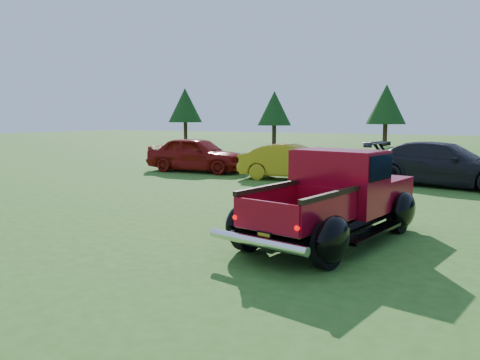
# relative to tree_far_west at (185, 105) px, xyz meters

# --- Properties ---
(ground) EXTENTS (120.00, 120.00, 0.00)m
(ground) POSITION_rel_tree_far_west_xyz_m (22.00, -30.00, -3.52)
(ground) COLOR #2F5719
(ground) RESTS_ON ground
(tree_far_west) EXTENTS (3.33, 3.33, 5.20)m
(tree_far_west) POSITION_rel_tree_far_west_xyz_m (0.00, 0.00, 0.00)
(tree_far_west) COLOR #332114
(tree_far_west) RESTS_ON ground
(tree_west) EXTENTS (2.94, 2.94, 4.60)m
(tree_west) POSITION_rel_tree_far_west_xyz_m (10.00, -1.00, -0.41)
(tree_west) COLOR #332114
(tree_west) RESTS_ON ground
(tree_mid_left) EXTENTS (3.20, 3.20, 5.00)m
(tree_mid_left) POSITION_rel_tree_far_west_xyz_m (19.00, 1.00, -0.14)
(tree_mid_left) COLOR #332114
(tree_mid_left) RESTS_ON ground
(pickup_truck) EXTENTS (2.88, 4.84, 1.71)m
(pickup_truck) POSITION_rel_tree_far_west_xyz_m (24.09, -29.64, -2.71)
(pickup_truck) COLOR black
(pickup_truck) RESTS_ON ground
(show_car_red) EXTENTS (4.52, 2.05, 1.51)m
(show_car_red) POSITION_rel_tree_far_west_xyz_m (15.50, -21.51, -2.77)
(show_car_red) COLOR maroon
(show_car_red) RESTS_ON ground
(show_car_yellow) EXTENTS (4.20, 1.89, 1.34)m
(show_car_yellow) POSITION_rel_tree_far_west_xyz_m (20.16, -22.06, -2.85)
(show_car_yellow) COLOR #A78416
(show_car_yellow) RESTS_ON ground
(show_car_grey) EXTENTS (5.42, 3.01, 1.49)m
(show_car_grey) POSITION_rel_tree_far_west_xyz_m (25.27, -21.17, -2.78)
(show_car_grey) COLOR black
(show_car_grey) RESTS_ON ground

